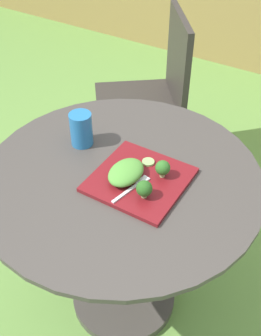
{
  "coord_description": "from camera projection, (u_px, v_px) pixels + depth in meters",
  "views": [
    {
      "loc": [
        0.55,
        -0.84,
        1.63
      ],
      "look_at": [
        0.03,
        0.0,
        0.77
      ],
      "focal_mm": 44.31,
      "sensor_mm": 36.0,
      "label": 1
    }
  ],
  "objects": [
    {
      "name": "ground_plane",
      "position": [
        124.0,
        297.0,
        1.82
      ],
      "size": [
        12.0,
        12.0,
        0.0
      ],
      "primitive_type": "plane",
      "color": "#669342"
    },
    {
      "name": "patio_table",
      "position": [
        123.0,
        226.0,
        1.51
      ],
      "size": [
        0.92,
        0.92,
        0.73
      ],
      "color": "#423D38",
      "rests_on": "ground_plane"
    },
    {
      "name": "patio_chair",
      "position": [
        155.0,
        88.0,
        2.16
      ],
      "size": [
        0.62,
        0.62,
        0.9
      ],
      "color": "#332D28",
      "rests_on": "ground_plane"
    },
    {
      "name": "salad_plate",
      "position": [
        140.0,
        179.0,
        1.31
      ],
      "size": [
        0.28,
        0.28,
        0.01
      ],
      "primitive_type": "cube",
      "color": "maroon",
      "rests_on": "patio_table"
    },
    {
      "name": "drinking_glass",
      "position": [
        81.0,
        131.0,
        1.43
      ],
      "size": [
        0.08,
        0.08,
        0.12
      ],
      "color": "#236BA8",
      "rests_on": "patio_table"
    },
    {
      "name": "fork",
      "position": [
        134.0,
        187.0,
        1.27
      ],
      "size": [
        0.05,
        0.15,
        0.0
      ],
      "color": "silver",
      "rests_on": "salad_plate"
    },
    {
      "name": "lettuce_mound",
      "position": [
        126.0,
        172.0,
        1.29
      ],
      "size": [
        0.1,
        0.14,
        0.04
      ],
      "primitive_type": "ellipsoid",
      "color": "#519338",
      "rests_on": "salad_plate"
    },
    {
      "name": "broccoli_floret_0",
      "position": [
        163.0,
        168.0,
        1.29
      ],
      "size": [
        0.05,
        0.05,
        0.06
      ],
      "color": "#99B770",
      "rests_on": "salad_plate"
    },
    {
      "name": "broccoli_floret_1",
      "position": [
        144.0,
        189.0,
        1.22
      ],
      "size": [
        0.05,
        0.05,
        0.06
      ],
      "color": "#99B770",
      "rests_on": "salad_plate"
    },
    {
      "name": "cucumber_slice_0",
      "position": [
        148.0,
        162.0,
        1.36
      ],
      "size": [
        0.04,
        0.04,
        0.01
      ],
      "primitive_type": "cylinder",
      "color": "#8EB766",
      "rests_on": "salad_plate"
    }
  ]
}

